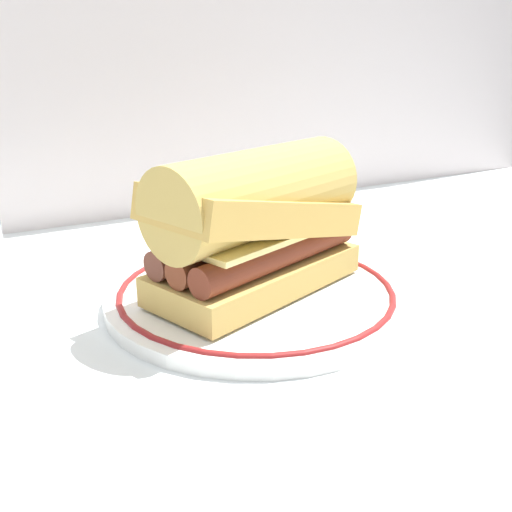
# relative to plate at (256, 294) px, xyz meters

# --- Properties ---
(ground_plane) EXTENTS (1.50, 1.50, 0.00)m
(ground_plane) POSITION_rel_plate_xyz_m (-0.02, -0.02, -0.01)
(ground_plane) COLOR silver
(plate) EXTENTS (0.27, 0.27, 0.01)m
(plate) POSITION_rel_plate_xyz_m (0.00, 0.00, 0.00)
(plate) COLOR white
(plate) RESTS_ON ground_plane
(sausage_sandwich) EXTENTS (0.22, 0.16, 0.13)m
(sausage_sandwich) POSITION_rel_plate_xyz_m (0.00, -0.00, 0.07)
(sausage_sandwich) COLOR tan
(sausage_sandwich) RESTS_ON plate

